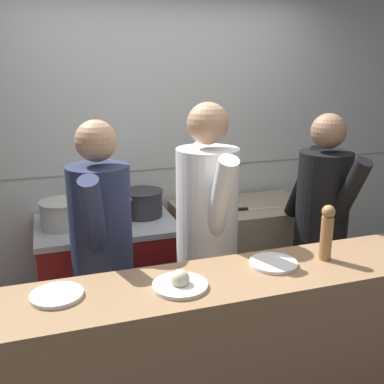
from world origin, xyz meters
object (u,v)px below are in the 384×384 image
(stock_pot, at_px, (62,213))
(pepper_mill, at_px, (327,231))
(braising_pot, at_px, (143,203))
(plated_dish_appetiser, at_px, (180,283))
(oven_range, at_px, (109,277))
(chefs_knife, at_px, (252,209))
(chef_line, at_px, (321,227))
(plated_dish_main, at_px, (57,295))
(mixing_bowl_steel, at_px, (220,201))
(plated_dish_dessert, at_px, (273,263))
(chef_head_cook, at_px, (102,253))
(chef_sous, at_px, (207,237))
(sauce_pot, at_px, (110,210))

(stock_pot, distance_m, pepper_mill, 1.79)
(braising_pot, distance_m, plated_dish_appetiser, 1.42)
(plated_dish_appetiser, bearing_deg, braising_pot, 84.32)
(oven_range, relative_size, chefs_knife, 2.68)
(oven_range, relative_size, chef_line, 0.59)
(oven_range, relative_size, pepper_mill, 3.43)
(plated_dish_main, bearing_deg, mixing_bowl_steel, 46.01)
(oven_range, height_order, plated_dish_dessert, plated_dish_dessert)
(plated_dish_appetiser, relative_size, chef_line, 0.15)
(plated_dish_main, xyz_separation_m, plated_dish_dessert, (1.02, -0.01, 0.00))
(oven_range, bearing_deg, chef_line, -27.91)
(mixing_bowl_steel, xyz_separation_m, plated_dish_dessert, (-0.25, -1.33, 0.09))
(pepper_mill, bearing_deg, chef_line, 57.06)
(mixing_bowl_steel, bearing_deg, stock_pot, -177.53)
(chef_head_cook, relative_size, chef_sous, 0.95)
(plated_dish_appetiser, bearing_deg, chefs_knife, 52.37)
(chef_head_cook, bearing_deg, chefs_knife, 39.95)
(sauce_pot, xyz_separation_m, chef_line, (1.28, -0.66, -0.04))
(pepper_mill, distance_m, chef_line, 0.76)
(plated_dish_main, xyz_separation_m, chef_line, (1.69, 0.58, -0.09))
(stock_pot, bearing_deg, oven_range, 2.04)
(plated_dish_appetiser, xyz_separation_m, plated_dish_dessert, (0.50, 0.08, -0.01))
(plated_dish_main, height_order, plated_dish_appetiser, plated_dish_appetiser)
(braising_pot, xyz_separation_m, chef_sous, (0.21, -0.81, 0.00))
(plated_dish_dessert, distance_m, chef_head_cook, 0.97)
(pepper_mill, bearing_deg, stock_pot, 133.20)
(braising_pot, distance_m, chef_sous, 0.83)
(mixing_bowl_steel, bearing_deg, chefs_knife, -38.13)
(sauce_pot, distance_m, plated_dish_dessert, 1.39)
(braising_pot, relative_size, pepper_mill, 1.08)
(sauce_pot, xyz_separation_m, plated_dish_main, (-0.41, -1.24, 0.05))
(sauce_pot, xyz_separation_m, chefs_knife, (1.07, -0.08, -0.07))
(pepper_mill, relative_size, chef_sous, 0.16)
(plated_dish_appetiser, distance_m, plated_dish_dessert, 0.51)
(mixing_bowl_steel, distance_m, plated_dish_main, 1.84)
(chefs_knife, height_order, pepper_mill, pepper_mill)
(chef_head_cook, bearing_deg, chef_sous, 8.51)
(braising_pot, relative_size, plated_dish_main, 1.39)
(chefs_knife, xyz_separation_m, plated_dish_appetiser, (-0.96, -1.24, 0.14))
(plated_dish_dessert, distance_m, pepper_mill, 0.31)
(sauce_pot, relative_size, pepper_mill, 1.08)
(sauce_pot, relative_size, plated_dish_main, 1.39)
(stock_pot, bearing_deg, chef_head_cook, -74.99)
(plated_dish_appetiser, height_order, pepper_mill, pepper_mill)
(braising_pot, bearing_deg, pepper_mill, -64.79)
(mixing_bowl_steel, distance_m, pepper_mill, 1.37)
(plated_dish_main, relative_size, chef_sous, 0.13)
(chef_sous, bearing_deg, mixing_bowl_steel, 65.19)
(oven_range, bearing_deg, sauce_pot, -47.05)
(braising_pot, bearing_deg, sauce_pot, -160.57)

